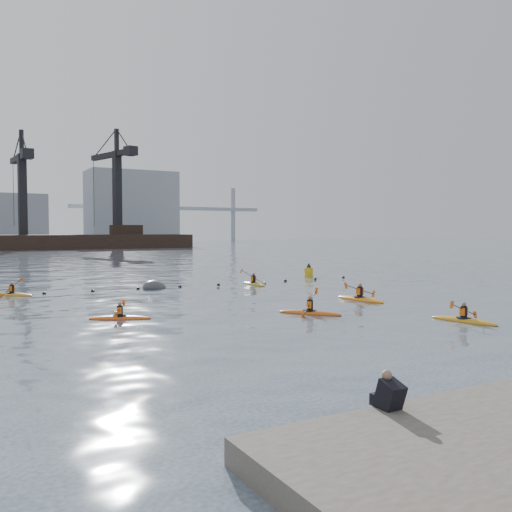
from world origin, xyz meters
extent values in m
plane|color=#36404F|center=(0.00, 0.00, 0.00)|extent=(400.00, 400.00, 0.00)
cube|color=black|center=(-5.50, -5.80, 0.78)|extent=(0.38, 0.60, 0.67)
cube|color=black|center=(-5.50, -5.58, 0.62)|extent=(0.34, 0.40, 0.24)
sphere|color=#8C6651|center=(-5.50, -5.70, 1.16)|extent=(0.21, 0.21, 0.21)
sphere|color=black|center=(-8.00, 22.72, 0.03)|extent=(0.24, 0.24, 0.24)
sphere|color=black|center=(-5.00, 22.58, 0.03)|extent=(0.24, 0.24, 0.24)
sphere|color=black|center=(-2.00, 22.41, 0.03)|extent=(0.24, 0.24, 0.24)
sphere|color=black|center=(1.00, 22.28, 0.03)|extent=(0.24, 0.24, 0.24)
sphere|color=black|center=(4.00, 22.25, 0.03)|extent=(0.24, 0.24, 0.24)
sphere|color=black|center=(7.00, 22.34, 0.03)|extent=(0.24, 0.24, 0.24)
sphere|color=black|center=(10.00, 22.50, 0.03)|extent=(0.24, 0.24, 0.24)
sphere|color=black|center=(13.00, 22.66, 0.03)|extent=(0.24, 0.24, 0.24)
sphere|color=black|center=(16.00, 22.75, 0.03)|extent=(0.24, 0.24, 0.24)
cube|color=black|center=(0.00, 110.00, 0.85)|extent=(72.00, 12.00, 4.50)
cube|color=black|center=(22.00, 110.00, 4.20)|extent=(7.00, 3.00, 2.20)
cube|color=black|center=(0.00, 110.00, 11.60)|extent=(1.73, 1.73, 17.00)
cube|color=black|center=(-0.20, 112.24, 19.50)|extent=(2.50, 15.05, 1.20)
cube|color=black|center=(0.46, 104.77, 19.50)|extent=(2.42, 2.78, 2.00)
cube|color=black|center=(0.00, 110.00, 22.60)|extent=(0.87, 0.87, 5.00)
cube|color=black|center=(20.00, 110.00, 12.60)|extent=(1.96, 1.96, 19.00)
cube|color=black|center=(19.34, 112.46, 21.50)|extent=(5.56, 16.73, 1.20)
cube|color=black|center=(21.54, 104.25, 21.50)|extent=(2.80, 3.08, 2.00)
cube|color=black|center=(20.00, 110.00, 24.60)|extent=(0.98, 0.98, 5.00)
cube|color=gray|center=(35.00, 150.00, 11.00)|extent=(26.00, 14.00, 22.00)
cube|color=gray|center=(55.00, 170.00, 12.00)|extent=(70.00, 2.00, 1.20)
cylinder|color=gray|center=(30.00, 170.00, 10.00)|extent=(1.60, 1.60, 20.00)
cylinder|color=gray|center=(80.00, 170.00, 10.00)|extent=(1.60, 1.60, 20.00)
ellipsoid|color=#C65212|center=(1.98, 7.65, 0.04)|extent=(2.42, 2.93, 0.32)
cylinder|color=black|center=(1.98, 7.65, 0.17)|extent=(0.84, 0.84, 0.06)
cylinder|color=black|center=(1.98, 7.65, 0.45)|extent=(0.30, 0.30, 0.52)
cube|color=orange|center=(1.98, 7.65, 0.47)|extent=(0.42, 0.39, 0.34)
sphere|color=#8C6651|center=(1.98, 7.65, 0.80)|extent=(0.21, 0.21, 0.21)
cylinder|color=black|center=(1.98, 7.65, 0.55)|extent=(1.59, 1.21, 1.04)
cube|color=#D85914|center=(1.17, 7.04, 0.08)|extent=(0.24, 0.23, 0.32)
cube|color=#D85914|center=(2.79, 8.26, 1.02)|extent=(0.24, 0.23, 0.32)
ellipsoid|color=orange|center=(6.65, 2.52, 0.04)|extent=(1.21, 3.20, 0.31)
cylinder|color=black|center=(6.65, 2.52, 0.17)|extent=(0.69, 0.69, 0.06)
cylinder|color=black|center=(6.65, 2.52, 0.44)|extent=(0.29, 0.29, 0.51)
cube|color=orange|center=(6.65, 2.52, 0.46)|extent=(0.39, 0.28, 0.33)
sphere|color=#8C6651|center=(6.65, 2.52, 0.79)|extent=(0.21, 0.21, 0.21)
cylinder|color=black|center=(6.65, 2.52, 0.54)|extent=(2.03, 0.42, 0.71)
cube|color=#D85914|center=(5.66, 2.33, 0.86)|extent=(0.17, 0.16, 0.33)
cube|color=#D85914|center=(7.63, 2.70, 0.22)|extent=(0.17, 0.16, 0.33)
ellipsoid|color=#E05415|center=(-6.43, 10.65, 0.04)|extent=(2.79, 1.76, 0.28)
cylinder|color=black|center=(-6.43, 10.65, 0.15)|extent=(0.71, 0.71, 0.05)
cylinder|color=black|center=(-6.43, 10.65, 0.40)|extent=(0.27, 0.27, 0.46)
cube|color=orange|center=(-6.43, 10.65, 0.42)|extent=(0.32, 0.37, 0.30)
sphere|color=#8C6651|center=(-6.43, 10.65, 0.71)|extent=(0.19, 0.19, 0.19)
cylinder|color=black|center=(-6.43, 10.65, 0.49)|extent=(0.88, 1.74, 0.33)
cube|color=#D85914|center=(-6.83, 9.84, 0.35)|extent=(0.15, 0.14, 0.30)
cube|color=#D85914|center=(-6.03, 11.45, 0.62)|extent=(0.15, 0.14, 0.30)
ellipsoid|color=gold|center=(6.48, 21.39, 0.04)|extent=(0.68, 3.21, 0.32)
cylinder|color=black|center=(6.48, 21.39, 0.17)|extent=(0.61, 0.61, 0.06)
cylinder|color=black|center=(6.48, 21.39, 0.45)|extent=(0.30, 0.30, 0.52)
cube|color=orange|center=(6.48, 21.39, 0.47)|extent=(0.36, 0.22, 0.34)
sphere|color=#8C6651|center=(6.48, 21.39, 0.80)|extent=(0.21, 0.21, 0.21)
cylinder|color=black|center=(6.48, 21.39, 0.55)|extent=(1.92, 0.06, 1.14)
cube|color=#D85914|center=(5.47, 21.41, 1.06)|extent=(0.22, 0.14, 0.32)
cube|color=#D85914|center=(7.50, 21.38, 0.04)|extent=(0.22, 0.14, 0.32)
ellipsoid|color=orange|center=(7.48, 10.50, 0.04)|extent=(1.11, 3.63, 0.36)
cylinder|color=black|center=(7.48, 10.50, 0.19)|extent=(0.74, 0.74, 0.07)
cylinder|color=black|center=(7.48, 10.50, 0.50)|extent=(0.33, 0.33, 0.58)
cube|color=orange|center=(7.48, 10.50, 0.52)|extent=(0.43, 0.29, 0.38)
sphere|color=#8C6651|center=(7.48, 10.50, 0.89)|extent=(0.23, 0.23, 0.23)
cylinder|color=black|center=(7.48, 10.50, 0.61)|extent=(2.36, 0.30, 0.73)
cube|color=#D85914|center=(8.61, 10.63, 0.30)|extent=(0.18, 0.17, 0.38)
cube|color=#D85914|center=(6.35, 10.38, 0.93)|extent=(0.18, 0.17, 0.38)
ellipsoid|color=orange|center=(-9.87, 22.89, 0.04)|extent=(2.54, 2.53, 0.30)
cylinder|color=black|center=(-9.87, 22.89, 0.16)|extent=(0.79, 0.79, 0.06)
cylinder|color=black|center=(-9.87, 22.89, 0.42)|extent=(0.28, 0.28, 0.49)
cube|color=orange|center=(-9.87, 22.89, 0.44)|extent=(0.38, 0.38, 0.32)
sphere|color=#8C6651|center=(-9.87, 22.89, 0.75)|extent=(0.20, 0.20, 0.20)
cylinder|color=black|center=(-9.87, 22.89, 0.51)|extent=(1.33, 1.33, 0.96)
cube|color=#D85914|center=(-10.54, 22.22, 0.08)|extent=(0.22, 0.22, 0.30)
cube|color=#D85914|center=(-9.20, 23.57, 0.94)|extent=(0.22, 0.22, 0.30)
ellipsoid|color=#383A3D|center=(-0.77, 22.49, 0.00)|extent=(2.75, 2.55, 1.58)
cylinder|color=gold|center=(14.00, 25.03, 0.32)|extent=(0.76, 0.76, 0.97)
cone|color=black|center=(14.00, 25.03, 1.03)|extent=(0.47, 0.47, 0.38)
camera|label=1|loc=(-12.98, -13.71, 4.04)|focal=38.00mm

